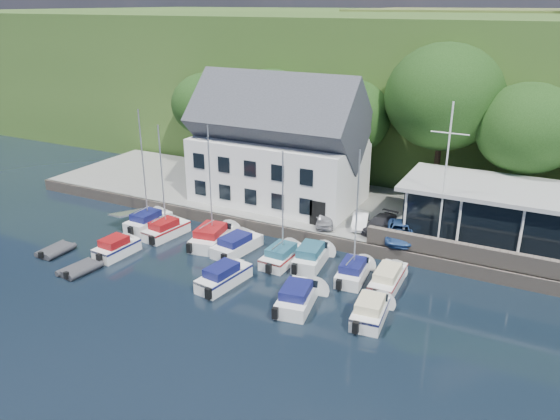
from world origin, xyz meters
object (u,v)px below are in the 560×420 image
Objects in this scene: car_white at (361,220)px; boat_r1_0 at (144,176)px; boat_r1_3 at (237,243)px; boat_r2_3 at (298,295)px; boat_r1_5 at (312,254)px; boat_r2_0 at (117,246)px; boat_r1_2 at (210,186)px; boat_r2_2 at (224,274)px; car_silver at (325,218)px; dinghy_1 at (80,268)px; car_blue at (400,231)px; boat_r1_6 at (356,221)px; boat_r1_4 at (283,208)px; club_pavilion at (495,213)px; car_dgrey at (380,223)px; dinghy_0 at (56,249)px; boat_r1_1 at (163,184)px; boat_r2_4 at (371,308)px; boat_r1_7 at (388,276)px; harbor_building at (278,151)px; flagpole at (445,178)px.

car_white is 17.45m from boat_r1_0.
boat_r1_3 is 8.76m from boat_r2_3.
boat_r2_0 is at bearing -165.05° from boat_r1_5.
boat_r2_0 is (-5.11, -4.89, -3.91)m from boat_r1_2.
boat_r1_0 reaches higher than boat_r2_2.
car_silver is 1.19× the size of dinghy_1.
boat_r1_6 is at bearing -119.05° from car_blue.
boat_r1_2 is 6.23m from boat_r1_4.
club_pavilion is 2.21× the size of boat_r2_2.
boat_r2_3 is (-1.53, -11.31, -0.84)m from car_dgrey.
boat_r1_5 is at bearing -6.93° from boat_r1_2.
dinghy_0 is at bearing -153.43° from boat_r1_2.
boat_r1_2 is (4.05, 0.50, 0.25)m from boat_r1_1.
club_pavilion is at bearing 63.72° from boat_r2_4.
boat_r1_7 is (0.81, -5.45, -0.96)m from car_blue.
dinghy_0 is (-4.24, -1.86, -0.40)m from boat_r2_0.
boat_r1_6 reaches higher than boat_r2_2.
car_dgrey is 0.60× the size of boat_r1_7.
car_dgrey is at bearing -15.02° from harbor_building.
boat_r2_0 is 4.65m from dinghy_0.
dinghy_0 is (-19.04, -1.56, -0.40)m from boat_r2_3.
dinghy_0 is (-19.03, -12.86, -1.22)m from car_white.
boat_r1_6 is 4.20m from boat_r1_7.
boat_r1_2 is 1.46× the size of boat_r1_7.
boat_r1_0 is 1.47× the size of boat_r2_2.
boat_r1_7 is (2.67, -6.46, -0.86)m from car_dgrey.
harbor_building is at bearing 73.80° from boat_r1_2.
car_white is at bearing -166.66° from club_pavilion.
car_blue is at bearing 57.00° from boat_r2_2.
car_blue is (-6.00, -3.22, -1.40)m from club_pavilion.
boat_r1_0 is 18.05m from boat_r1_6.
car_dgrey reaches higher than boat_r2_2.
boat_r2_4 is at bearing 4.54° from dinghy_0.
boat_r1_7 is (-5.19, -8.68, -2.35)m from club_pavilion.
boat_r2_2 is at bearing -155.43° from boat_r1_7.
car_blue reaches higher than dinghy_1.
boat_r1_2 reaches higher than boat_r1_0.
flagpole is 7.11m from boat_r1_6.
boat_r1_0 is 1.44× the size of boat_r1_3.
dinghy_1 is at bearing -133.06° from boat_r1_2.
boat_r2_3 reaches higher than boat_r1_3.
dinghy_0 is 0.97× the size of dinghy_1.
car_silver is 0.38× the size of boat_r1_1.
harbor_building reaches higher than boat_r1_6.
boat_r1_4 is at bearing -151.39° from flagpole.
car_silver is 0.56× the size of boat_r2_2.
flagpole is at bearing -133.16° from club_pavilion.
boat_r1_4 is at bearing -145.94° from club_pavilion.
boat_r1_5 is (-3.07, -5.81, -0.80)m from car_dgrey.
dinghy_1 is (-15.14, -2.96, -0.39)m from boat_r2_3.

